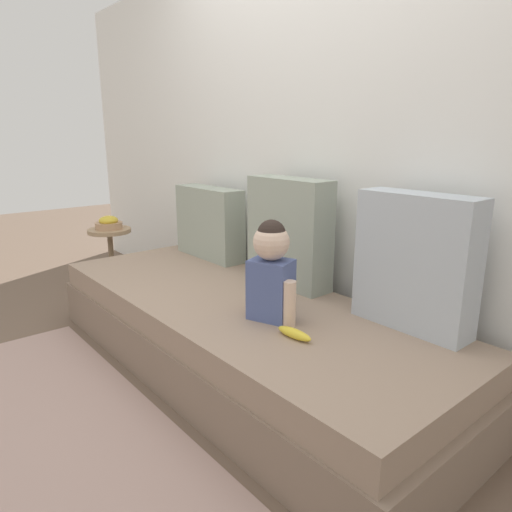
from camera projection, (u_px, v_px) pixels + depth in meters
The scene contains 11 objects.
ground_plane at pixel (237, 367), 2.43m from camera, with size 12.00×12.00×0.00m, color brown.
back_wall at pixel (321, 144), 2.50m from camera, with size 5.64×0.10×2.26m, color white.
couch at pixel (237, 334), 2.38m from camera, with size 2.44×0.91×0.38m.
throw_pillow_left at pixel (209, 223), 3.05m from camera, with size 0.57×0.16×0.46m, color #99A393.
throw_pillow_center at pixel (289, 232), 2.47m from camera, with size 0.51×0.16×0.58m, color #99A393.
throw_pillow_right at pixel (415, 262), 1.91m from camera, with size 0.50×0.16×0.57m, color #B2BCC6.
toddler at pixel (271, 269), 2.02m from camera, with size 0.29×0.19×0.45m.
banana at pixel (294, 333), 1.87m from camera, with size 0.17×0.04×0.04m, color yellow.
side_table at pixel (110, 244), 3.56m from camera, with size 0.32×0.32×0.48m.
fruit_bowl at pixel (109, 223), 3.52m from camera, with size 0.20×0.20×0.10m.
floor_rug at pixel (33, 447), 1.80m from camera, with size 2.19×1.00×0.01m, color tan.
Camera 1 is at (1.75, -1.33, 1.19)m, focal length 32.45 mm.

